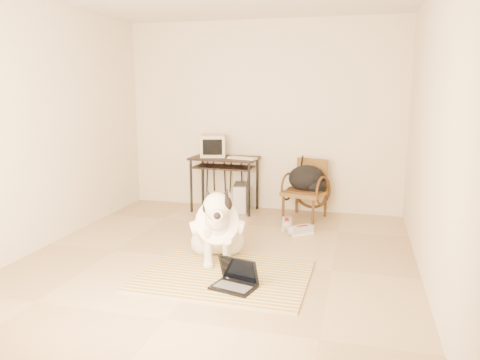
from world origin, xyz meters
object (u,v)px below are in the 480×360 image
at_px(computer_desk, 224,165).
at_px(crt_monitor, 213,146).
at_px(pc_tower, 241,197).
at_px(dog, 217,229).
at_px(backpack, 308,180).
at_px(laptop, 235,280).
at_px(rattan_chair, 306,189).

xyz_separation_m(computer_desk, crt_monitor, (-0.17, 0.03, 0.27)).
xyz_separation_m(computer_desk, pc_tower, (0.23, 0.03, -0.47)).
distance_m(computer_desk, pc_tower, 0.53).
relative_size(dog, pc_tower, 2.35).
bearing_deg(dog, crt_monitor, 108.76).
relative_size(crt_monitor, backpack, 0.80).
distance_m(laptop, pc_tower, 2.69).
height_order(pc_tower, backpack, backpack).
height_order(dog, rattan_chair, dog).
xyz_separation_m(dog, rattan_chair, (0.68, 1.91, 0.06)).
bearing_deg(computer_desk, dog, -75.55).
relative_size(crt_monitor, rattan_chair, 0.52).
bearing_deg(pc_tower, rattan_chair, -5.13).
bearing_deg(laptop, rattan_chair, 82.71).
xyz_separation_m(pc_tower, rattan_chair, (0.95, -0.09, 0.20)).
xyz_separation_m(crt_monitor, backpack, (1.38, -0.11, -0.41)).
bearing_deg(backpack, pc_tower, 173.62).
bearing_deg(dog, rattan_chair, 70.44).
bearing_deg(backpack, crt_monitor, 175.44).
xyz_separation_m(laptop, crt_monitor, (-1.04, 2.62, 0.86)).
distance_m(rattan_chair, backpack, 0.14).
bearing_deg(laptop, pc_tower, 103.51).
height_order(laptop, crt_monitor, crt_monitor).
bearing_deg(crt_monitor, computer_desk, -10.58).
distance_m(dog, computer_desk, 2.06).
relative_size(rattan_chair, backpack, 1.53).
height_order(dog, computer_desk, dog).
bearing_deg(computer_desk, laptop, -71.52).
relative_size(dog, crt_monitor, 2.59).
bearing_deg(computer_desk, pc_tower, 7.49).
bearing_deg(backpack, dog, -110.38).
distance_m(laptop, computer_desk, 2.79).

